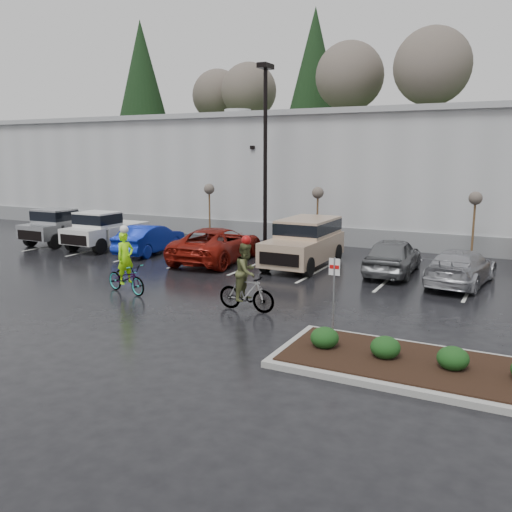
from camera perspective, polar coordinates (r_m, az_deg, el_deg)
The scene contains 22 objects.
ground at distance 16.22m, azimuth -5.06°, elevation -6.77°, with size 120.00×120.00×0.00m, color black.
warehouse at distance 36.05m, azimuth 13.91°, elevation 8.50°, with size 60.50×15.50×7.20m.
wooded_ridge at distance 58.69m, azimuth 19.13°, elevation 8.34°, with size 80.00×25.00×6.00m, color #293D19.
lamppost at distance 27.93m, azimuth 0.99°, elevation 12.42°, with size 0.50×1.00×9.22m.
sapling_west at distance 30.81m, azimuth -4.95°, elevation 6.72°, with size 0.60×0.60×3.20m.
sapling_mid at distance 27.93m, azimuth 6.52°, elevation 6.28°, with size 0.60×0.60×3.20m.
sapling_east at distance 26.27m, azimuth 22.08°, elevation 5.28°, with size 0.60×0.60×3.20m.
curb_island at distance 13.06m, azimuth 19.92°, elevation -11.48°, with size 8.00×3.00×0.15m, color gray.
mulch_bed at distance 13.02m, azimuth 19.95°, elevation -11.09°, with size 7.60×2.60×0.04m, color black.
shrub_a at distance 13.57m, azimuth 7.23°, elevation -8.53°, with size 0.70×0.70×0.52m, color #123312.
shrub_b at distance 13.17m, azimuth 13.46°, elevation -9.35°, with size 0.70×0.70×0.52m, color #123312.
shrub_c at distance 12.94m, azimuth 20.02°, elevation -10.09°, with size 0.70×0.70×0.52m, color #123312.
fire_lane_sign at distance 14.43m, azimuth 8.20°, elevation -3.26°, with size 0.30×0.05×2.20m.
pickup_silver at distance 31.64m, azimuth -19.19°, elevation 3.09°, with size 2.10×5.20×1.96m, color #999BA0, non-canonical shape.
pickup_white at distance 29.45m, azimuth -15.10°, elevation 2.78°, with size 2.10×5.20×1.96m, color silver, non-canonical shape.
car_blue at distance 27.25m, azimuth -11.10°, elevation 1.78°, with size 1.52×4.36×1.44m, color #0D2298.
car_red at distance 24.77m, azimuth -4.12°, elevation 1.22°, with size 2.60×5.64×1.57m, color maroon.
suv_tan at distance 23.65m, azimuth 4.98°, elevation 1.36°, with size 2.20×5.10×2.06m, color tan, non-canonical shape.
car_grey at distance 22.81m, azimuth 14.21°, elevation 0.03°, with size 1.79×4.44×1.51m, color slate.
car_far_silver at distance 21.75m, azimuth 20.75°, elevation -1.08°, with size 1.89×4.65×1.35m, color #A4A5AC.
cyclist_hivis at distance 19.64m, azimuth -13.52°, elevation -1.68°, with size 2.10×1.14×2.42m.
cyclist_olive at distance 16.90m, azimuth -1.02°, elevation -2.95°, with size 1.85×0.89×2.40m.
Camera 1 is at (8.27, -13.08, 4.87)m, focal length 38.00 mm.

